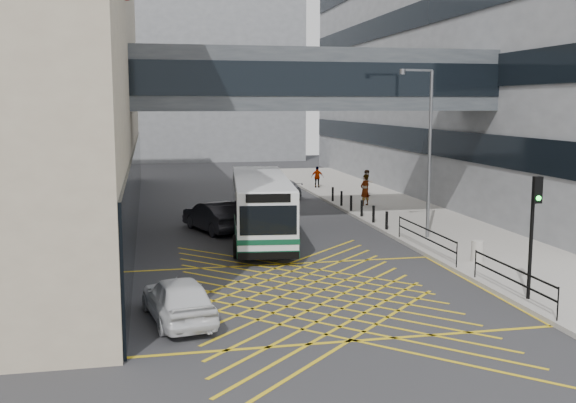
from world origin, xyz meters
TOP-DOWN VIEW (x-y plane):
  - ground at (0.00, 0.00)m, footprint 120.00×120.00m
  - building_right at (23.98, 24.00)m, footprint 24.09×44.00m
  - building_far at (-2.00, 60.00)m, footprint 28.00×16.00m
  - skybridge at (3.00, 12.00)m, footprint 20.00×4.10m
  - pavement at (9.00, 15.00)m, footprint 6.00×54.00m
  - box_junction at (0.00, 0.00)m, footprint 12.00×9.00m
  - bus at (-0.18, 9.42)m, footprint 3.62×10.90m
  - car_white at (-4.50, -1.84)m, footprint 2.54×4.63m
  - car_dark at (-2.11, 12.05)m, footprint 3.38×5.19m
  - car_silver at (3.78, 23.84)m, footprint 2.19×4.19m
  - traffic_light at (6.54, -2.43)m, footprint 0.28×0.46m
  - street_lamp at (7.27, 7.73)m, footprint 1.76×0.49m
  - litter_bin at (7.39, 2.76)m, footprint 0.49×0.49m
  - kerb_railings at (6.15, 1.78)m, footprint 0.05×12.54m
  - bollards at (6.25, 15.00)m, footprint 0.14×10.14m
  - pedestrian_a at (7.69, 17.83)m, footprint 0.93×0.84m
  - pedestrian_b at (9.13, 21.73)m, footprint 0.98×0.73m
  - pedestrian_c at (7.01, 27.03)m, footprint 1.01×0.69m

SIDE VIEW (x-z plane):
  - ground at x=0.00m, z-range 0.00..0.00m
  - box_junction at x=0.00m, z-range 0.00..0.01m
  - pavement at x=9.00m, z-range 0.00..0.16m
  - litter_bin at x=7.39m, z-range 0.16..1.00m
  - bollards at x=6.25m, z-range 0.16..1.06m
  - car_silver at x=3.78m, z-range 0.00..1.25m
  - car_white at x=-4.50m, z-range 0.00..1.40m
  - car_dark at x=-2.11m, z-range 0.00..1.52m
  - kerb_railings at x=6.15m, z-range 0.38..1.38m
  - pedestrian_c at x=7.01m, z-range 0.16..1.72m
  - pedestrian_b at x=9.13m, z-range 0.16..1.94m
  - pedestrian_a at x=7.69m, z-range 0.16..2.07m
  - bus at x=-0.18m, z-range 0.11..3.11m
  - traffic_light at x=6.54m, z-range 0.76..4.72m
  - street_lamp at x=7.27m, z-range 0.70..8.42m
  - skybridge at x=3.00m, z-range 6.00..9.00m
  - building_far at x=-2.00m, z-range 0.00..18.00m
  - building_right at x=23.98m, z-range 0.00..20.00m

